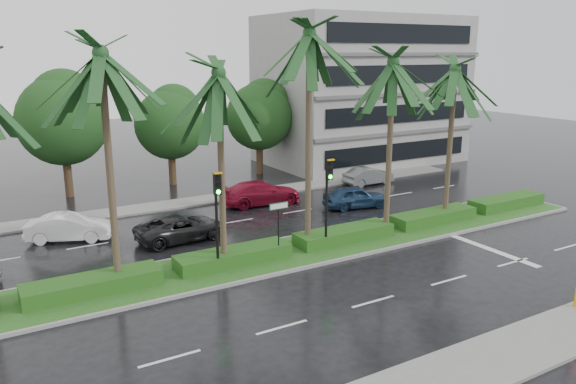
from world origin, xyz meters
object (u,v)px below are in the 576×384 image
car_white (69,227)px  car_red (261,193)px  car_grey (368,176)px  signal_median_left (217,208)px  car_darkgrey (182,228)px  car_blue (356,197)px  street_sign (279,216)px

car_white → car_red: (11.43, 1.15, 0.06)m
car_red → car_grey: (9.09, 0.80, -0.11)m
signal_median_left → car_red: size_ratio=0.86×
signal_median_left → car_darkgrey: signal_median_left is taller
car_red → signal_median_left: bearing=149.6°
car_white → car_blue: car_white is taller
street_sign → car_red: bearing=66.9°
street_sign → car_red: 9.90m
car_grey → signal_median_left: bearing=121.4°
street_sign → car_grey: 16.30m
car_white → car_blue: 16.20m
car_white → signal_median_left: bearing=-127.4°
car_blue → car_grey: bearing=-33.3°
signal_median_left → car_white: size_ratio=1.06×
car_blue → car_grey: car_blue is taller
street_sign → signal_median_left: bearing=-176.5°
car_red → car_white: bearing=102.1°
car_blue → car_darkgrey: bearing=104.4°
signal_median_left → car_darkgrey: size_ratio=0.95×
car_red → car_grey: 9.12m
signal_median_left → car_blue: signal_median_left is taller
street_sign → car_blue: 10.12m
car_red → car_grey: car_red is taller
street_sign → car_red: size_ratio=0.52×
street_sign → car_white: (-7.59, 7.86, -1.45)m
car_darkgrey → car_red: car_red is taller
signal_median_left → car_grey: size_ratio=1.15×
signal_median_left → car_white: signal_median_left is taller
street_sign → car_blue: (8.43, 5.42, -1.45)m
car_darkgrey → car_white: bearing=56.0°
car_white → car_grey: car_white is taller
car_red → street_sign: bearing=163.2°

